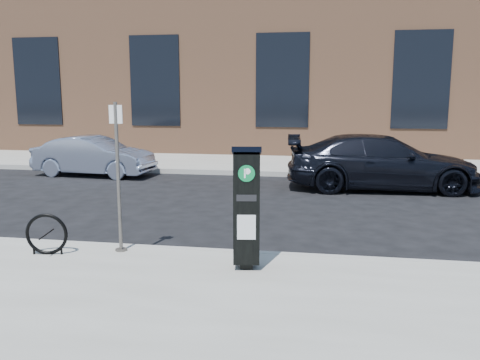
% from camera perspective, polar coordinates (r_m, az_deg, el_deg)
% --- Properties ---
extents(ground, '(120.00, 120.00, 0.00)m').
position_cam_1_polar(ground, '(8.03, -3.05, -8.79)').
color(ground, black).
rests_on(ground, ground).
extents(sidewalk_far, '(60.00, 12.00, 0.15)m').
position_cam_1_polar(sidewalk_far, '(21.63, 5.12, 3.18)').
color(sidewalk_far, gray).
rests_on(sidewalk_far, ground).
extents(curb_near, '(60.00, 0.12, 0.16)m').
position_cam_1_polar(curb_near, '(7.98, -3.09, -8.32)').
color(curb_near, '#9E9B93').
rests_on(curb_near, ground).
extents(curb_far, '(60.00, 0.12, 0.16)m').
position_cam_1_polar(curb_far, '(15.73, 3.37, 0.71)').
color(curb_far, '#9E9B93').
rests_on(curb_far, ground).
extents(building, '(28.00, 10.05, 8.25)m').
position_cam_1_polar(building, '(24.52, 5.85, 13.47)').
color(building, '#966344').
rests_on(building, ground).
extents(parking_kiosk, '(0.44, 0.40, 1.71)m').
position_cam_1_polar(parking_kiosk, '(6.92, 0.74, -2.96)').
color(parking_kiosk, black).
rests_on(parking_kiosk, sidewalk_near).
extents(sign_pole, '(0.20, 0.18, 2.27)m').
position_cam_1_polar(sign_pole, '(7.86, -13.51, 0.16)').
color(sign_pole, '#4A4441').
rests_on(sign_pole, sidewalk_near).
extents(bike_rack, '(0.64, 0.15, 0.64)m').
position_cam_1_polar(bike_rack, '(8.18, -20.89, -5.72)').
color(bike_rack, black).
rests_on(bike_rack, sidewalk_near).
extents(car_silver, '(3.81, 1.60, 1.23)m').
position_cam_1_polar(car_silver, '(16.37, -16.09, 2.60)').
color(car_silver, '#828CA5').
rests_on(car_silver, ground).
extents(car_dark, '(5.14, 2.36, 1.45)m').
position_cam_1_polar(car_dark, '(14.02, 15.64, 1.94)').
color(car_dark, black).
rests_on(car_dark, ground).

